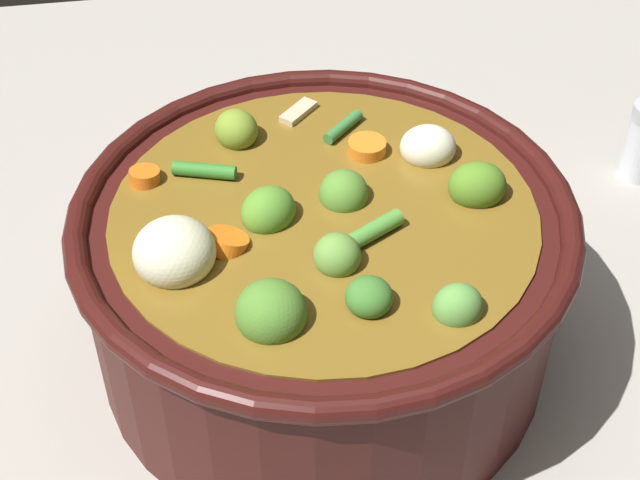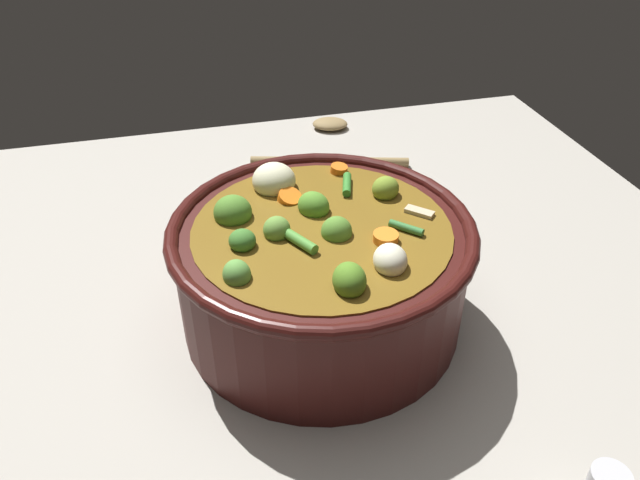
{
  "view_description": "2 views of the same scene",
  "coord_description": "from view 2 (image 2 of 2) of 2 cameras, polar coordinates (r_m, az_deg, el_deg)",
  "views": [
    {
      "loc": [
        0.08,
        0.45,
        0.52
      ],
      "look_at": [
        0.01,
        0.02,
        0.12
      ],
      "focal_mm": 53.27,
      "sensor_mm": 36.0,
      "label": 1
    },
    {
      "loc": [
        -0.52,
        0.14,
        0.49
      ],
      "look_at": [
        0.01,
        0.0,
        0.11
      ],
      "focal_mm": 34.76,
      "sensor_mm": 36.0,
      "label": 2
    }
  ],
  "objects": [
    {
      "name": "ground_plane",
      "position": [
        0.73,
        0.15,
        -7.13
      ],
      "size": [
        1.1,
        1.1,
        0.0
      ],
      "primitive_type": "plane",
      "color": "#9E998E"
    },
    {
      "name": "cooking_pot",
      "position": [
        0.68,
        0.12,
        -2.77
      ],
      "size": [
        0.33,
        0.33,
        0.15
      ],
      "color": "#38110F",
      "rests_on": "ground_plane"
    },
    {
      "name": "wooden_spoon",
      "position": [
        1.08,
        0.91,
        8.87
      ],
      "size": [
        0.21,
        0.25,
        0.02
      ],
      "color": "olive",
      "rests_on": "ground_plane"
    }
  ]
}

